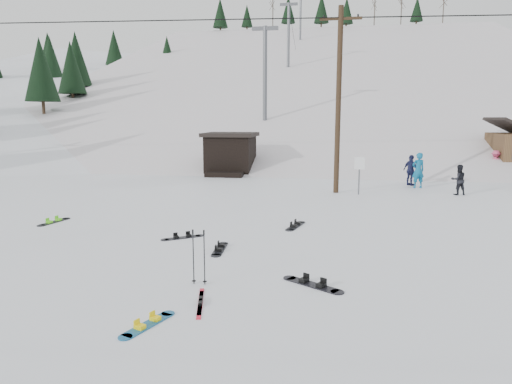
# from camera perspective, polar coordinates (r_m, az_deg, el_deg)

# --- Properties ---
(ground) EXTENTS (200.00, 200.00, 0.00)m
(ground) POSITION_cam_1_polar(r_m,az_deg,el_deg) (9.99, -1.41, -12.78)
(ground) COLOR white
(ground) RESTS_ON ground
(ski_slope) EXTENTS (60.00, 85.24, 65.97)m
(ski_slope) POSITION_cam_1_polar(r_m,az_deg,el_deg) (66.02, 7.71, -4.58)
(ski_slope) COLOR silver
(ski_slope) RESTS_ON ground
(ridge_left) EXTENTS (47.54, 95.03, 58.38)m
(ridge_left) POSITION_cam_1_polar(r_m,az_deg,el_deg) (70.02, -23.47, -3.64)
(ridge_left) COLOR white
(ridge_left) RESTS_ON ground
(treeline_left) EXTENTS (20.00, 64.00, 10.00)m
(treeline_left) POSITION_cam_1_polar(r_m,az_deg,el_deg) (60.85, -26.63, 4.79)
(treeline_left) COLOR black
(treeline_left) RESTS_ON ground
(treeline_crest) EXTENTS (50.00, 6.00, 10.00)m
(treeline_crest) POSITION_cam_1_polar(r_m,az_deg,el_deg) (95.18, 8.48, 6.95)
(treeline_crest) COLOR black
(treeline_crest) RESTS_ON ski_slope
(utility_pole) EXTENTS (2.00, 0.26, 9.00)m
(utility_pole) POSITION_cam_1_polar(r_m,az_deg,el_deg) (23.11, 10.27, 11.46)
(utility_pole) COLOR #3A2819
(utility_pole) RESTS_ON ground
(trail_sign) EXTENTS (0.50, 0.09, 1.85)m
(trail_sign) POSITION_cam_1_polar(r_m,az_deg,el_deg) (22.84, 12.80, 2.84)
(trail_sign) COLOR #595B60
(trail_sign) RESTS_ON ground
(lift_hut) EXTENTS (3.40, 4.10, 2.75)m
(lift_hut) POSITION_cam_1_polar(r_m,az_deg,el_deg) (30.88, -3.20, 4.86)
(lift_hut) COLOR black
(lift_hut) RESTS_ON ground
(lift_tower_near) EXTENTS (2.20, 0.36, 8.00)m
(lift_tower_near) POSITION_cam_1_polar(r_m,az_deg,el_deg) (39.73, 1.14, 15.24)
(lift_tower_near) COLOR #595B60
(lift_tower_near) RESTS_ON ski_slope
(lift_tower_mid) EXTENTS (2.20, 0.36, 8.00)m
(lift_tower_mid) POSITION_cam_1_polar(r_m,az_deg,el_deg) (60.31, 4.09, 19.42)
(lift_tower_mid) COLOR #595B60
(lift_tower_mid) RESTS_ON ski_slope
(lift_tower_far) EXTENTS (2.20, 0.36, 8.00)m
(lift_tower_far) POSITION_cam_1_polar(r_m,az_deg,el_deg) (81.12, 5.59, 21.44)
(lift_tower_far) COLOR #595B60
(lift_tower_far) RESTS_ON ski_slope
(hero_snowboard) EXTENTS (0.64, 1.29, 0.10)m
(hero_snowboard) POSITION_cam_1_polar(r_m,az_deg,el_deg) (8.90, -13.38, -15.76)
(hero_snowboard) COLOR #176499
(hero_snowboard) RESTS_ON ground
(hero_skis) EXTENTS (0.45, 1.52, 0.08)m
(hero_skis) POSITION_cam_1_polar(r_m,az_deg,el_deg) (9.66, -6.97, -13.51)
(hero_skis) COLOR red
(hero_skis) RESTS_ON ground
(ski_poles) EXTENTS (0.35, 0.09, 1.27)m
(ski_poles) POSITION_cam_1_polar(r_m,az_deg,el_deg) (10.49, -7.16, -7.99)
(ski_poles) COLOR black
(ski_poles) RESTS_ON ground
(board_scatter_a) EXTENTS (1.18, 0.93, 0.10)m
(board_scatter_a) POSITION_cam_1_polar(r_m,az_deg,el_deg) (14.62, -9.18, -5.60)
(board_scatter_a) COLOR black
(board_scatter_a) RESTS_ON ground
(board_scatter_b) EXTENTS (0.36, 1.50, 0.11)m
(board_scatter_b) POSITION_cam_1_polar(r_m,az_deg,el_deg) (13.24, -4.55, -7.09)
(board_scatter_b) COLOR black
(board_scatter_b) RESTS_ON ground
(board_scatter_c) EXTENTS (0.51, 1.47, 0.10)m
(board_scatter_c) POSITION_cam_1_polar(r_m,az_deg,el_deg) (18.11, -23.94, -3.39)
(board_scatter_c) COLOR black
(board_scatter_c) RESTS_ON ground
(board_scatter_d) EXTENTS (1.40, 1.00, 0.11)m
(board_scatter_d) POSITION_cam_1_polar(r_m,az_deg,el_deg) (10.60, 7.08, -11.36)
(board_scatter_d) COLOR black
(board_scatter_d) RESTS_ON ground
(board_scatter_f) EXTENTS (0.60, 1.53, 0.11)m
(board_scatter_f) POSITION_cam_1_polar(r_m,az_deg,el_deg) (16.00, 4.96, -4.20)
(board_scatter_f) COLOR black
(board_scatter_f) RESTS_ON ground
(skier_teal) EXTENTS (0.80, 0.66, 1.90)m
(skier_teal) POSITION_cam_1_polar(r_m,az_deg,el_deg) (25.98, 19.61, 2.57)
(skier_teal) COLOR #0E628F
(skier_teal) RESTS_ON ground
(skier_dark) EXTENTS (0.83, 0.71, 1.49)m
(skier_dark) POSITION_cam_1_polar(r_m,az_deg,el_deg) (24.37, 23.98, 1.41)
(skier_dark) COLOR black
(skier_dark) RESTS_ON ground
(skier_pink) EXTENTS (1.18, 0.85, 1.64)m
(skier_pink) POSITION_cam_1_polar(r_m,az_deg,el_deg) (33.52, 27.73, 3.22)
(skier_pink) COLOR #CF4971
(skier_pink) RESTS_ON ground
(skier_navy) EXTENTS (0.95, 1.04, 1.71)m
(skier_navy) POSITION_cam_1_polar(r_m,az_deg,el_deg) (26.79, 18.79, 2.60)
(skier_navy) COLOR #1C1F46
(skier_navy) RESTS_ON ground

